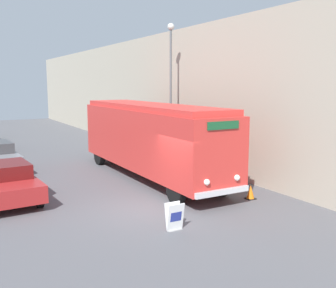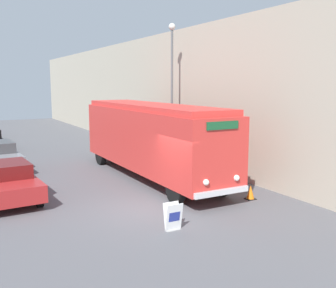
{
  "view_description": "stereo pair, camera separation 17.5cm",
  "coord_description": "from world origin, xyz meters",
  "px_view_note": "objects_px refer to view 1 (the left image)",
  "views": [
    {
      "loc": [
        -6.09,
        -11.97,
        4.4
      ],
      "look_at": [
        1.58,
        1.55,
        2.03
      ],
      "focal_mm": 42.0,
      "sensor_mm": 36.0,
      "label": 1
    },
    {
      "loc": [
        -5.94,
        -12.05,
        4.4
      ],
      "look_at": [
        1.58,
        1.55,
        2.03
      ],
      "focal_mm": 42.0,
      "sensor_mm": 36.0,
      "label": 2
    }
  ],
  "objects_px": {
    "streetlamp": "(171,77)",
    "parked_car_near": "(6,182)",
    "vintage_bus": "(150,136)",
    "traffic_cone": "(251,192)",
    "sign_board": "(175,217)"
  },
  "relations": [
    {
      "from": "vintage_bus",
      "to": "sign_board",
      "type": "xyz_separation_m",
      "value": [
        -2.45,
        -6.42,
        -1.57
      ]
    },
    {
      "from": "sign_board",
      "to": "streetlamp",
      "type": "relative_size",
      "value": 0.11
    },
    {
      "from": "sign_board",
      "to": "streetlamp",
      "type": "bearing_deg",
      "value": 60.73
    },
    {
      "from": "traffic_cone",
      "to": "sign_board",
      "type": "bearing_deg",
      "value": -162.02
    },
    {
      "from": "sign_board",
      "to": "parked_car_near",
      "type": "distance_m",
      "value": 7.02
    },
    {
      "from": "vintage_bus",
      "to": "parked_car_near",
      "type": "relative_size",
      "value": 2.56
    },
    {
      "from": "vintage_bus",
      "to": "parked_car_near",
      "type": "xyz_separation_m",
      "value": [
        -6.47,
        -0.68,
        -1.23
      ]
    },
    {
      "from": "streetlamp",
      "to": "parked_car_near",
      "type": "xyz_separation_m",
      "value": [
        -8.76,
        -2.71,
        -4.04
      ]
    },
    {
      "from": "sign_board",
      "to": "traffic_cone",
      "type": "height_order",
      "value": "sign_board"
    },
    {
      "from": "streetlamp",
      "to": "parked_car_near",
      "type": "height_order",
      "value": "streetlamp"
    },
    {
      "from": "vintage_bus",
      "to": "streetlamp",
      "type": "distance_m",
      "value": 4.15
    },
    {
      "from": "parked_car_near",
      "to": "streetlamp",
      "type": "bearing_deg",
      "value": 13.9
    },
    {
      "from": "vintage_bus",
      "to": "traffic_cone",
      "type": "relative_size",
      "value": 20.4
    },
    {
      "from": "parked_car_near",
      "to": "sign_board",
      "type": "bearing_deg",
      "value": -58.29
    },
    {
      "from": "streetlamp",
      "to": "traffic_cone",
      "type": "bearing_deg",
      "value": -94.16
    }
  ]
}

